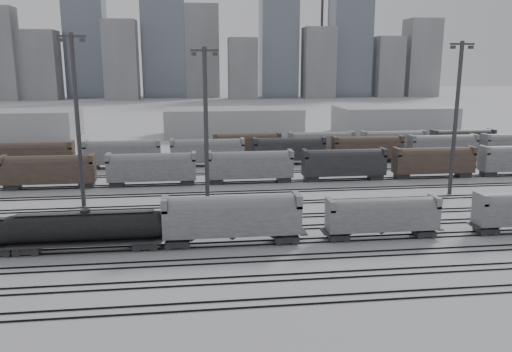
{
  "coord_description": "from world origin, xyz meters",
  "views": [
    {
      "loc": [
        -1.62,
        -53.42,
        20.04
      ],
      "look_at": [
        7.44,
        19.22,
        4.0
      ],
      "focal_mm": 35.0,
      "sensor_mm": 36.0,
      "label": 1
    }
  ],
  "objects": [
    {
      "name": "tank_car_b",
      "position": [
        -13.72,
        1.0,
        2.62
      ],
      "size": [
        18.36,
        3.06,
        4.54
      ],
      "color": "black",
      "rests_on": "ground"
    },
    {
      "name": "warehouse_right",
      "position": [
        60.0,
        95.0,
        4.0
      ],
      "size": [
        35.0,
        18.0,
        8.0
      ],
      "primitive_type": "cube",
      "color": "gray",
      "rests_on": "ground"
    },
    {
      "name": "ground",
      "position": [
        0.0,
        0.0,
        0.0
      ],
      "size": [
        900.0,
        900.0,
        0.0
      ],
      "primitive_type": "plane",
      "color": "silver",
      "rests_on": "ground"
    },
    {
      "name": "warehouse_mid",
      "position": [
        10.0,
        95.0,
        4.0
      ],
      "size": [
        40.0,
        18.0,
        8.0
      ],
      "primitive_type": "cube",
      "color": "gray",
      "rests_on": "ground"
    },
    {
      "name": "skyline",
      "position": [
        10.84,
        280.0,
        34.73
      ],
      "size": [
        316.0,
        22.4,
        95.0
      ],
      "color": "gray",
      "rests_on": "ground"
    },
    {
      "name": "hopper_car_a",
      "position": [
        2.42,
        1.0,
        3.48
      ],
      "size": [
        15.76,
        3.13,
        5.64
      ],
      "color": "black",
      "rests_on": "ground"
    },
    {
      "name": "light_mast_d",
      "position": [
        38.98,
        19.98,
        12.69
      ],
      "size": [
        3.83,
        0.61,
        23.91
      ],
      "color": "#353537",
      "rests_on": "ground"
    },
    {
      "name": "crane_left",
      "position": [
        -28.74,
        305.0,
        57.39
      ],
      "size": [
        42.0,
        1.8,
        100.0
      ],
      "color": "#353537",
      "rests_on": "ground"
    },
    {
      "name": "tracks",
      "position": [
        0.0,
        17.5,
        0.08
      ],
      "size": [
        220.0,
        71.5,
        0.16
      ],
      "color": "black",
      "rests_on": "ground"
    },
    {
      "name": "hopper_car_b",
      "position": [
        20.29,
        1.0,
        2.97
      ],
      "size": [
        13.44,
        2.67,
        4.8
      ],
      "color": "black",
      "rests_on": "ground"
    },
    {
      "name": "bg_string_near",
      "position": [
        8.0,
        32.0,
        2.8
      ],
      "size": [
        151.0,
        3.0,
        5.6
      ],
      "color": "gray",
      "rests_on": "ground"
    },
    {
      "name": "bg_string_mid",
      "position": [
        18.0,
        48.0,
        2.8
      ],
      "size": [
        151.0,
        3.0,
        5.6
      ],
      "color": "black",
      "rests_on": "ground"
    },
    {
      "name": "bg_string_far",
      "position": [
        35.5,
        56.0,
        2.8
      ],
      "size": [
        66.0,
        3.0,
        5.6
      ],
      "color": "brown",
      "rests_on": "ground"
    },
    {
      "name": "light_mast_c",
      "position": [
        -0.05,
        12.67,
        11.97
      ],
      "size": [
        3.61,
        0.58,
        22.57
      ],
      "color": "#353537",
      "rests_on": "ground"
    },
    {
      "name": "crane_right",
      "position": [
        91.26,
        305.0,
        57.39
      ],
      "size": [
        42.0,
        1.8,
        100.0
      ],
      "color": "#353537",
      "rests_on": "ground"
    },
    {
      "name": "light_mast_b",
      "position": [
        -18.01,
        19.82,
        13.07
      ],
      "size": [
        3.94,
        0.63,
        24.64
      ],
      "color": "#353537",
      "rests_on": "ground"
    }
  ]
}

